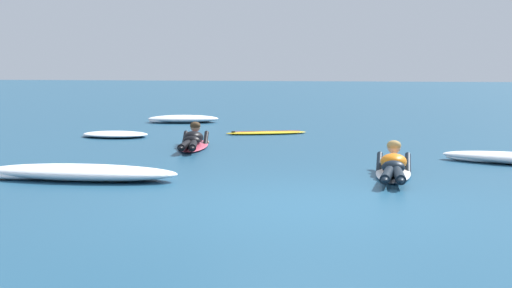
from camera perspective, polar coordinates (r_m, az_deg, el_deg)
name	(u,v)px	position (r m, az deg, el deg)	size (l,w,h in m)	color
ground_plane	(364,132)	(18.57, 8.46, 0.97)	(120.00, 120.00, 0.00)	navy
surfer_near	(393,167)	(11.10, 10.68, -1.78)	(0.56, 2.51, 0.53)	silver
surfer_far	(193,141)	(14.74, -4.95, 0.21)	(1.01, 2.60, 0.54)	#E54C66
drifting_surfboard	(266,133)	(17.68, 0.77, 0.89)	(2.03, 1.29, 0.16)	yellow
whitewater_front	(81,173)	(10.89, -13.49, -2.19)	(2.93, 0.96, 0.22)	white
whitewater_mid_left	(183,119)	(21.40, -5.70, 1.95)	(2.25, 1.53, 0.22)	white
whitewater_mid_right	(116,134)	(17.29, -10.91, 0.74)	(1.65, 1.23, 0.13)	white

